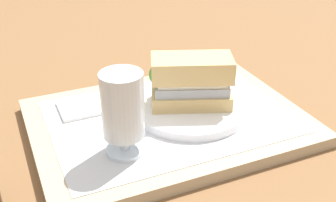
% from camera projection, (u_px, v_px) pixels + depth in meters
% --- Properties ---
extents(ground_plane, '(3.00, 3.00, 0.00)m').
position_uv_depth(ground_plane, '(168.00, 127.00, 0.72)').
color(ground_plane, brown).
extents(tray, '(0.44, 0.32, 0.02)m').
position_uv_depth(tray, '(168.00, 122.00, 0.71)').
color(tray, tan).
rests_on(tray, ground_plane).
extents(placemat, '(0.38, 0.27, 0.00)m').
position_uv_depth(placemat, '(168.00, 117.00, 0.71)').
color(placemat, silver).
rests_on(placemat, tray).
extents(plate, '(0.19, 0.19, 0.01)m').
position_uv_depth(plate, '(190.00, 107.00, 0.72)').
color(plate, white).
rests_on(plate, placemat).
extents(sandwich, '(0.14, 0.11, 0.08)m').
position_uv_depth(sandwich, '(189.00, 80.00, 0.69)').
color(sandwich, tan).
rests_on(sandwich, plate).
extents(beer_glass, '(0.06, 0.06, 0.12)m').
position_uv_depth(beer_glass, '(123.00, 111.00, 0.59)').
color(beer_glass, silver).
rests_on(beer_glass, placemat).
extents(napkin_folded, '(0.09, 0.07, 0.01)m').
position_uv_depth(napkin_folded, '(86.00, 107.00, 0.73)').
color(napkin_folded, white).
rests_on(napkin_folded, placemat).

